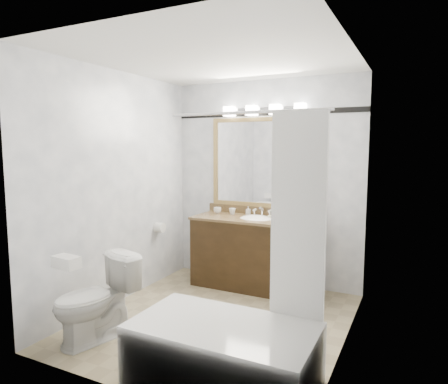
{
  "coord_description": "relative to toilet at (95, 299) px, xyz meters",
  "views": [
    {
      "loc": [
        1.73,
        -3.33,
        1.7
      ],
      "look_at": [
        -0.09,
        0.35,
        1.23
      ],
      "focal_mm": 32.0,
      "sensor_mm": 36.0,
      "label": 1
    }
  ],
  "objects": [
    {
      "name": "room",
      "position": [
        0.77,
        0.82,
        0.88
      ],
      "size": [
        2.42,
        2.62,
        2.52
      ],
      "color": "tan",
      "rests_on": "ground"
    },
    {
      "name": "vanity",
      "position": [
        0.77,
        1.84,
        0.07
      ],
      "size": [
        1.53,
        0.58,
        0.97
      ],
      "color": "black",
      "rests_on": "ground"
    },
    {
      "name": "mirror",
      "position": [
        0.77,
        2.11,
        1.13
      ],
      "size": [
        1.4,
        0.04,
        1.1
      ],
      "color": "tan",
      "rests_on": "room"
    },
    {
      "name": "vanity_light_bar",
      "position": [
        0.77,
        2.05,
        1.76
      ],
      "size": [
        1.02,
        0.14,
        0.12
      ],
      "color": "silver",
      "rests_on": "room"
    },
    {
      "name": "accent_stripe",
      "position": [
        0.77,
        2.12,
        1.73
      ],
      "size": [
        2.4,
        0.01,
        0.06
      ],
      "primitive_type": "cube",
      "color": "black",
      "rests_on": "room"
    },
    {
      "name": "bathtub",
      "position": [
        1.32,
        -0.07,
        -0.09
      ],
      "size": [
        1.3,
        0.75,
        1.96
      ],
      "color": "white",
      "rests_on": "ground"
    },
    {
      "name": "tp_roll",
      "position": [
        -0.37,
        1.49,
        0.33
      ],
      "size": [
        0.11,
        0.12,
        0.12
      ],
      "primitive_type": "cylinder",
      "rotation": [
        0.0,
        1.57,
        0.0
      ],
      "color": "white",
      "rests_on": "room"
    },
    {
      "name": "toilet",
      "position": [
        0.0,
        0.0,
        0.0
      ],
      "size": [
        0.61,
        0.81,
        0.74
      ],
      "primitive_type": "imported",
      "rotation": [
        0.0,
        0.0,
        -0.3
      ],
      "color": "white",
      "rests_on": "ground"
    },
    {
      "name": "tissue_box",
      "position": [
        0.0,
        -0.3,
        0.42
      ],
      "size": [
        0.24,
        0.14,
        0.09
      ],
      "primitive_type": "cube",
      "rotation": [
        0.0,
        0.0,
        -0.09
      ],
      "color": "white",
      "rests_on": "toilet"
    },
    {
      "name": "coffee_maker",
      "position": [
        1.22,
        1.86,
        0.65
      ],
      "size": [
        0.17,
        0.22,
        0.33
      ],
      "rotation": [
        0.0,
        0.0,
        -0.21
      ],
      "color": "black",
      "rests_on": "vanity"
    },
    {
      "name": "cup_left",
      "position": [
        0.18,
        1.97,
        0.52
      ],
      "size": [
        0.1,
        0.1,
        0.08
      ],
      "primitive_type": "imported",
      "rotation": [
        0.0,
        0.0,
        -0.04
      ],
      "color": "white",
      "rests_on": "vanity"
    },
    {
      "name": "cup_right",
      "position": [
        0.39,
        1.97,
        0.52
      ],
      "size": [
        0.11,
        0.11,
        0.08
      ],
      "primitive_type": "imported",
      "rotation": [
        0.0,
        0.0,
        0.35
      ],
      "color": "white",
      "rests_on": "vanity"
    },
    {
      "name": "soap_bottle_a",
      "position": [
        0.57,
        2.05,
        0.53
      ],
      "size": [
        0.05,
        0.06,
        0.1
      ],
      "primitive_type": "imported",
      "rotation": [
        0.0,
        0.0,
        -0.23
      ],
      "color": "white",
      "rests_on": "vanity"
    },
    {
      "name": "soap_bottle_b",
      "position": [
        0.96,
        2.01,
        0.52
      ],
      "size": [
        0.07,
        0.07,
        0.08
      ],
      "primitive_type": "imported",
      "rotation": [
        0.0,
        0.0,
        0.12
      ],
      "color": "white",
      "rests_on": "vanity"
    },
    {
      "name": "soap_bar",
      "position": [
        0.92,
        1.96,
        0.49
      ],
      "size": [
        0.09,
        0.07,
        0.03
      ],
      "primitive_type": "cube",
      "rotation": [
        0.0,
        0.0,
        -0.28
      ],
      "color": "beige",
      "rests_on": "vanity"
    }
  ]
}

